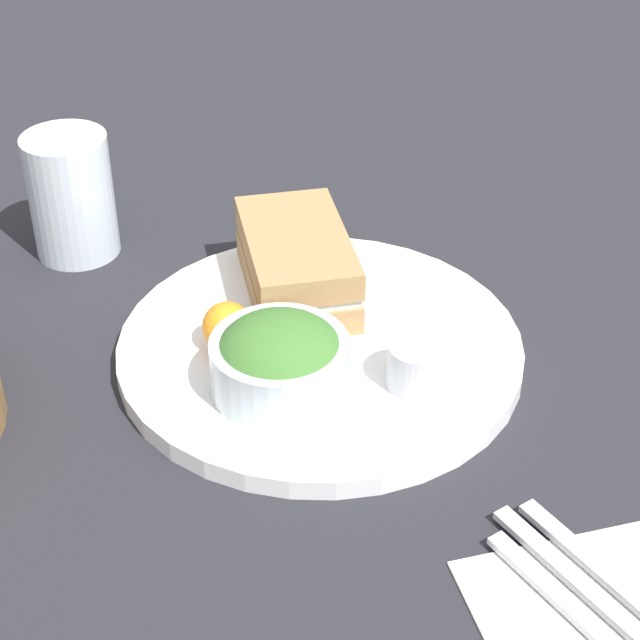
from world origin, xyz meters
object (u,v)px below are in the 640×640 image
object	(u,v)px
sandwich	(293,263)
drink_glass	(71,196)
dressing_cup	(419,365)
plate	(320,349)
fork	(638,603)
knife	(617,616)
spoon	(595,630)
salad_bowl	(280,360)

from	to	relation	value
sandwich	drink_glass	size ratio (longest dim) A/B	1.31
dressing_cup	drink_glass	size ratio (longest dim) A/B	0.42
drink_glass	plate	bearing A→B (deg)	-141.43
fork	knife	distance (m)	0.02
knife	plate	bearing A→B (deg)	180.00
plate	spoon	xyz separation A→B (m)	(-0.30, -0.08, -0.00)
drink_glass	fork	distance (m)	0.58
salad_bowl	fork	xyz separation A→B (m)	(-0.24, -0.16, -0.04)
salad_bowl	spoon	size ratio (longest dim) A/B	0.58
knife	spoon	xyz separation A→B (m)	(-0.01, 0.02, 0.00)
sandwich	knife	world-z (taller)	sandwich
plate	dressing_cup	distance (m)	0.09
plate	sandwich	distance (m)	0.08
plate	drink_glass	world-z (taller)	drink_glass
plate	knife	xyz separation A→B (m)	(-0.30, -0.10, -0.00)
plate	drink_glass	size ratio (longest dim) A/B	2.81
fork	knife	world-z (taller)	same
fork	plate	bearing A→B (deg)	-176.71
sandwich	spoon	bearing A→B (deg)	-166.87
dressing_cup	knife	bearing A→B (deg)	-168.66
dressing_cup	spoon	xyz separation A→B (m)	(-0.23, -0.03, -0.03)
knife	sandwich	bearing A→B (deg)	176.99
salad_bowl	drink_glass	bearing A→B (deg)	25.70
sandwich	knife	size ratio (longest dim) A/B	0.72
salad_bowl	dressing_cup	bearing A→B (deg)	-101.90
plate	salad_bowl	size ratio (longest dim) A/B	3.11
dressing_cup	fork	world-z (taller)	dressing_cup
sandwich	spoon	xyz separation A→B (m)	(-0.38, -0.09, -0.04)
plate	fork	world-z (taller)	plate
plate	spoon	world-z (taller)	plate
sandwich	dressing_cup	distance (m)	0.16
plate	sandwich	bearing A→B (deg)	2.81
salad_bowl	drink_glass	xyz separation A→B (m)	(0.26, 0.13, 0.01)
dressing_cup	knife	distance (m)	0.23
spoon	plate	bearing A→B (deg)	176.71
spoon	fork	bearing A→B (deg)	90.00
plate	knife	size ratio (longest dim) A/B	1.54
salad_bowl	fork	size ratio (longest dim) A/B	0.52
sandwich	drink_glass	world-z (taller)	drink_glass
plate	salad_bowl	xyz separation A→B (m)	(-0.05, 0.04, 0.03)
sandwich	dressing_cup	bearing A→B (deg)	-157.57
fork	drink_glass	bearing A→B (deg)	-169.06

